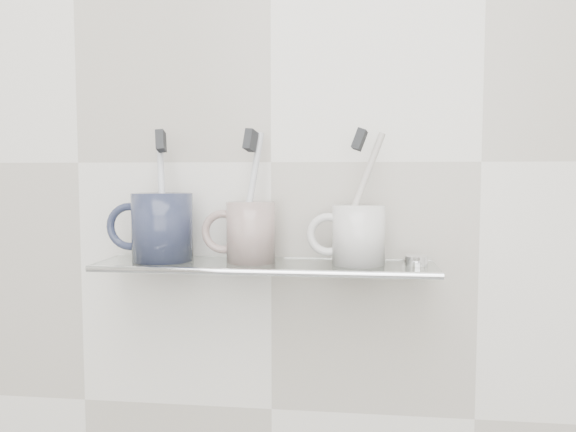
# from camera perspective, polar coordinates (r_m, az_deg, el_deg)

# --- Properties ---
(wall_back) EXTENTS (2.50, 0.00, 2.50)m
(wall_back) POSITION_cam_1_polar(r_m,az_deg,el_deg) (0.89, -1.74, 5.49)
(wall_back) COLOR silver
(wall_back) RESTS_ON ground
(shelf_glass) EXTENTS (0.50, 0.12, 0.01)m
(shelf_glass) POSITION_cam_1_polar(r_m,az_deg,el_deg) (0.84, -2.35, -5.06)
(shelf_glass) COLOR silver
(shelf_glass) RESTS_ON wall_back
(shelf_rail) EXTENTS (0.50, 0.01, 0.01)m
(shelf_rail) POSITION_cam_1_polar(r_m,az_deg,el_deg) (0.78, -3.02, -5.73)
(shelf_rail) COLOR silver
(shelf_rail) RESTS_ON shelf_glass
(bracket_left) EXTENTS (0.02, 0.03, 0.02)m
(bracket_left) POSITION_cam_1_polar(r_m,az_deg,el_deg) (0.94, -14.70, -4.84)
(bracket_left) COLOR silver
(bracket_left) RESTS_ON wall_back
(bracket_right) EXTENTS (0.02, 0.03, 0.02)m
(bracket_right) POSITION_cam_1_polar(r_m,az_deg,el_deg) (0.88, 11.91, -5.43)
(bracket_right) COLOR silver
(bracket_right) RESTS_ON wall_back
(mug_left) EXTENTS (0.12, 0.12, 0.10)m
(mug_left) POSITION_cam_1_polar(r_m,az_deg,el_deg) (0.87, -12.64, -1.10)
(mug_left) COLOR #1E263E
(mug_left) RESTS_ON shelf_glass
(mug_left_handle) EXTENTS (0.07, 0.01, 0.07)m
(mug_left_handle) POSITION_cam_1_polar(r_m,az_deg,el_deg) (0.89, -15.78, -1.04)
(mug_left_handle) COLOR #1E263E
(mug_left_handle) RESTS_ON mug_left
(toothbrush_left) EXTENTS (0.03, 0.06, 0.19)m
(toothbrush_left) POSITION_cam_1_polar(r_m,az_deg,el_deg) (0.87, -12.69, 2.17)
(toothbrush_left) COLOR silver
(toothbrush_left) RESTS_ON mug_left
(bristles_left) EXTENTS (0.02, 0.03, 0.04)m
(bristles_left) POSITION_cam_1_polar(r_m,az_deg,el_deg) (0.87, -12.78, 7.45)
(bristles_left) COLOR #252629
(bristles_left) RESTS_ON toothbrush_left
(mug_center) EXTENTS (0.08, 0.08, 0.09)m
(mug_center) POSITION_cam_1_polar(r_m,az_deg,el_deg) (0.84, -3.79, -1.65)
(mug_center) COLOR silver
(mug_center) RESTS_ON shelf_glass
(mug_center_handle) EXTENTS (0.07, 0.01, 0.07)m
(mug_center_handle) POSITION_cam_1_polar(r_m,az_deg,el_deg) (0.85, -6.62, -1.61)
(mug_center_handle) COLOR silver
(mug_center_handle) RESTS_ON mug_center
(toothbrush_center) EXTENTS (0.04, 0.05, 0.19)m
(toothbrush_center) POSITION_cam_1_polar(r_m,az_deg,el_deg) (0.83, -3.81, 2.18)
(toothbrush_center) COLOR silver
(toothbrush_center) RESTS_ON mug_center
(bristles_center) EXTENTS (0.02, 0.03, 0.04)m
(bristles_center) POSITION_cam_1_polar(r_m,az_deg,el_deg) (0.83, -3.84, 7.68)
(bristles_center) COLOR #252629
(bristles_center) RESTS_ON toothbrush_center
(mug_right) EXTENTS (0.09, 0.09, 0.09)m
(mug_right) POSITION_cam_1_polar(r_m,az_deg,el_deg) (0.82, 7.18, -1.92)
(mug_right) COLOR silver
(mug_right) RESTS_ON shelf_glass
(mug_right_handle) EXTENTS (0.06, 0.01, 0.06)m
(mug_right_handle) POSITION_cam_1_polar(r_m,az_deg,el_deg) (0.82, 4.10, -1.89)
(mug_right_handle) COLOR silver
(mug_right_handle) RESTS_ON mug_right
(toothbrush_right) EXTENTS (0.08, 0.02, 0.18)m
(toothbrush_right) POSITION_cam_1_polar(r_m,az_deg,el_deg) (0.82, 7.22, 2.11)
(toothbrush_right) COLOR beige
(toothbrush_right) RESTS_ON mug_right
(bristles_right) EXTENTS (0.03, 0.03, 0.03)m
(bristles_right) POSITION_cam_1_polar(r_m,az_deg,el_deg) (0.82, 7.27, 7.71)
(bristles_right) COLOR #252629
(bristles_right) RESTS_ON toothbrush_right
(chrome_cap) EXTENTS (0.03, 0.03, 0.01)m
(chrome_cap) POSITION_cam_1_polar(r_m,az_deg,el_deg) (0.83, 12.90, -4.44)
(chrome_cap) COLOR silver
(chrome_cap) RESTS_ON shelf_glass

